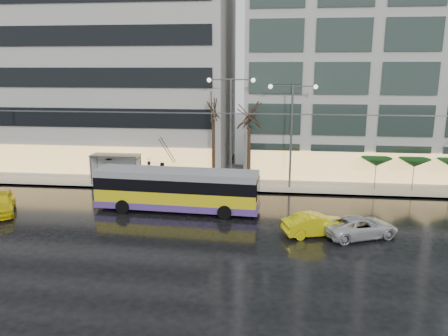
% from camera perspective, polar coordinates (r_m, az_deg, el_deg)
% --- Properties ---
extents(ground, '(140.00, 140.00, 0.00)m').
position_cam_1_polar(ground, '(27.67, -5.57, -8.32)').
color(ground, black).
rests_on(ground, ground).
extents(sidewalk, '(80.00, 10.00, 0.15)m').
position_cam_1_polar(sidewalk, '(40.58, 1.32, -1.16)').
color(sidewalk, gray).
rests_on(sidewalk, ground).
extents(kerb, '(80.00, 0.10, 0.15)m').
position_cam_1_polar(kerb, '(35.82, 0.59, -3.10)').
color(kerb, slate).
rests_on(kerb, ground).
extents(building_left, '(34.00, 14.00, 22.00)m').
position_cam_1_polar(building_left, '(49.16, -20.04, 13.60)').
color(building_left, '#B4B2AC').
rests_on(building_left, sidewalk).
extents(building_right, '(32.00, 14.00, 25.00)m').
position_cam_1_polar(building_right, '(46.22, 24.35, 15.19)').
color(building_right, '#B4B2AC').
rests_on(building_right, sidewalk).
extents(trolleybus, '(11.72, 4.83, 5.38)m').
position_cam_1_polar(trolleybus, '(31.20, -6.16, -3.01)').
color(trolleybus, yellow).
rests_on(trolleybus, ground).
extents(catenary, '(42.24, 5.12, 7.00)m').
position_cam_1_polar(catenary, '(33.92, -1.28, 3.22)').
color(catenary, '#595B60').
rests_on(catenary, ground).
extents(bus_shelter, '(4.20, 1.60, 2.51)m').
position_cam_1_polar(bus_shelter, '(39.32, -14.37, 0.78)').
color(bus_shelter, '#595B60').
rests_on(bus_shelter, sidewalk).
extents(street_lamp_near, '(3.96, 0.36, 9.03)m').
position_cam_1_polar(street_lamp_near, '(36.37, 0.90, 6.66)').
color(street_lamp_near, '#595B60').
rests_on(street_lamp_near, sidewalk).
extents(street_lamp_far, '(3.96, 0.36, 8.53)m').
position_cam_1_polar(street_lamp_far, '(36.25, 8.83, 6.04)').
color(street_lamp_far, '#595B60').
rests_on(street_lamp_far, sidewalk).
extents(tree_a, '(3.20, 3.20, 8.40)m').
position_cam_1_polar(tree_a, '(36.64, -1.42, 8.43)').
color(tree_a, black).
rests_on(tree_a, sidewalk).
extents(tree_b, '(3.20, 3.20, 7.70)m').
position_cam_1_polar(tree_b, '(36.60, 3.32, 7.32)').
color(tree_b, black).
rests_on(tree_b, sidewalk).
extents(parasol_a, '(2.50, 2.50, 2.65)m').
position_cam_1_polar(parasol_a, '(37.90, 19.28, 0.75)').
color(parasol_a, '#595B60').
rests_on(parasol_a, sidewalk).
extents(parasol_b, '(2.50, 2.50, 2.65)m').
position_cam_1_polar(parasol_b, '(38.68, 23.61, 0.62)').
color(parasol_b, '#595B60').
rests_on(parasol_b, sidewalk).
extents(taxi_a, '(3.85, 4.91, 1.56)m').
position_cam_1_polar(taxi_a, '(34.39, -27.25, -4.07)').
color(taxi_a, yellow).
rests_on(taxi_a, ground).
extents(taxi_b, '(4.36, 2.60, 1.36)m').
position_cam_1_polar(taxi_b, '(27.42, 11.95, -7.24)').
color(taxi_b, '#D5C80B').
rests_on(taxi_b, ground).
extents(sedan_silver, '(5.04, 3.70, 1.27)m').
position_cam_1_polar(sedan_silver, '(27.84, 17.36, -7.35)').
color(sedan_silver, '#B8B8BD').
rests_on(sedan_silver, ground).
extents(pedestrian_a, '(1.06, 1.08, 2.19)m').
position_cam_1_polar(pedestrian_a, '(38.67, -9.77, 0.20)').
color(pedestrian_a, black).
rests_on(pedestrian_a, sidewalk).
extents(pedestrian_b, '(0.95, 0.75, 1.92)m').
position_cam_1_polar(pedestrian_b, '(37.98, -8.10, -0.68)').
color(pedestrian_b, black).
rests_on(pedestrian_b, sidewalk).
extents(pedestrian_c, '(1.25, 1.01, 2.11)m').
position_cam_1_polar(pedestrian_c, '(40.32, -14.62, 0.05)').
color(pedestrian_c, black).
rests_on(pedestrian_c, sidewalk).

